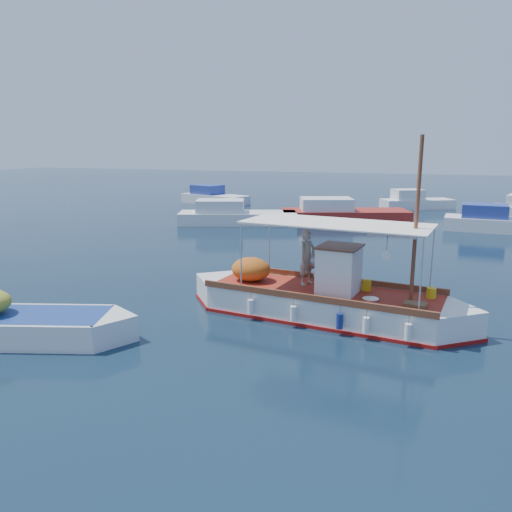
% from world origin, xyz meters
% --- Properties ---
extents(ground, '(160.00, 160.00, 0.00)m').
position_xyz_m(ground, '(0.00, 0.00, 0.00)').
color(ground, black).
rests_on(ground, ground).
extents(fishing_caique, '(8.96, 3.38, 5.52)m').
position_xyz_m(fishing_caique, '(0.66, 0.68, 0.49)').
color(fishing_caique, white).
rests_on(fishing_caique, ground).
extents(dinghy, '(6.17, 3.05, 1.57)m').
position_xyz_m(dinghy, '(-6.65, -3.73, 0.33)').
color(dinghy, white).
rests_on(dinghy, ground).
extents(bg_boat_nw, '(7.94, 4.68, 1.80)m').
position_xyz_m(bg_boat_nw, '(-8.27, 16.53, 0.49)').
color(bg_boat_nw, silver).
rests_on(bg_boat_nw, ground).
extents(bg_boat_n, '(8.85, 5.39, 1.80)m').
position_xyz_m(bg_boat_n, '(-1.86, 19.83, 0.49)').
color(bg_boat_n, maroon).
rests_on(bg_boat_n, ground).
extents(bg_boat_ne, '(6.47, 2.68, 1.80)m').
position_xyz_m(bg_boat_ne, '(7.64, 19.03, 0.49)').
color(bg_boat_ne, silver).
rests_on(bg_boat_ne, ground).
extents(bg_boat_far_w, '(6.60, 4.30, 1.80)m').
position_xyz_m(bg_boat_far_w, '(-14.22, 26.90, 0.49)').
color(bg_boat_far_w, silver).
rests_on(bg_boat_far_w, ground).
extents(bg_boat_far_n, '(5.91, 4.32, 1.80)m').
position_xyz_m(bg_boat_far_n, '(2.72, 28.43, 0.49)').
color(bg_boat_far_n, silver).
rests_on(bg_boat_far_n, ground).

